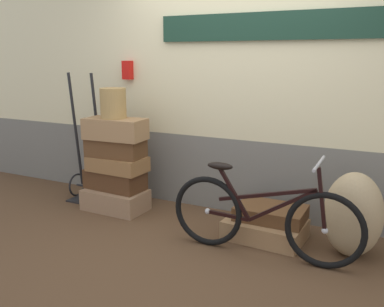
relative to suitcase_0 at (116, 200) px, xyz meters
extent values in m
cube|color=#513823|center=(1.12, -0.25, -0.14)|extent=(9.16, 5.20, 0.06)
cube|color=slate|center=(1.12, 0.60, 0.28)|extent=(7.16, 0.20, 0.77)
cube|color=beige|center=(1.12, 0.60, 1.54)|extent=(7.16, 0.20, 1.75)
cube|color=#193828|center=(1.42, 0.48, 1.75)|extent=(2.14, 0.04, 0.25)
cube|color=red|center=(-0.11, 0.46, 1.33)|extent=(0.10, 0.08, 0.20)
cube|color=#937051|center=(0.00, 0.00, 0.00)|extent=(0.66, 0.40, 0.22)
cube|color=#4C2D19|center=(-0.03, 0.04, 0.21)|extent=(0.64, 0.35, 0.20)
cube|color=olive|center=(0.02, 0.03, 0.39)|extent=(0.61, 0.36, 0.15)
cube|color=brown|center=(0.00, 0.04, 0.56)|extent=(0.61, 0.34, 0.19)
cube|color=#9E754C|center=(0.02, 0.02, 0.76)|extent=(0.64, 0.35, 0.21)
cube|color=#9E754C|center=(1.63, 0.00, -0.02)|extent=(0.70, 0.51, 0.17)
cube|color=brown|center=(1.67, 0.06, 0.12)|extent=(0.60, 0.41, 0.12)
cylinder|color=#A8844C|center=(0.00, 0.03, 1.02)|extent=(0.26, 0.26, 0.30)
torus|color=black|center=(-0.67, 0.17, 0.03)|extent=(0.02, 0.27, 0.27)
torus|color=black|center=(-0.30, 0.17, 0.03)|extent=(0.02, 0.27, 0.27)
cylinder|color=black|center=(-0.49, 0.17, 0.03)|extent=(0.37, 0.02, 0.02)
cylinder|color=black|center=(-0.64, 0.17, 0.67)|extent=(0.03, 0.15, 1.28)
cylinder|color=black|center=(-0.33, 0.17, 0.67)|extent=(0.03, 0.15, 1.28)
cube|color=black|center=(-0.49, 0.06, -0.10)|extent=(0.33, 0.22, 0.02)
ellipsoid|color=tan|center=(2.36, 0.00, 0.24)|extent=(0.47, 0.40, 0.70)
torus|color=black|center=(1.23, -0.35, 0.20)|extent=(0.61, 0.06, 0.61)
sphere|color=#B2B2B7|center=(1.23, -0.35, 0.20)|extent=(0.05, 0.05, 0.05)
torus|color=black|center=(2.19, -0.32, 0.20)|extent=(0.61, 0.06, 0.61)
sphere|color=#B2B2B7|center=(2.19, -0.32, 0.20)|extent=(0.05, 0.05, 0.05)
cube|color=black|center=(1.86, -0.33, 0.35)|extent=(0.54, 0.04, 0.35)
cube|color=black|center=(1.47, -0.34, 0.38)|extent=(0.28, 0.04, 0.42)
cube|color=black|center=(1.41, -0.34, 0.19)|extent=(0.37, 0.04, 0.04)
cube|color=black|center=(1.73, -0.33, 0.42)|extent=(0.79, 0.05, 0.21)
cube|color=black|center=(2.16, -0.32, 0.44)|extent=(0.10, 0.03, 0.49)
ellipsoid|color=black|center=(1.34, -0.34, 0.61)|extent=(0.22, 0.10, 0.06)
cylinder|color=#A5A5AD|center=(2.12, -0.32, 0.71)|extent=(0.04, 0.46, 0.02)
camera|label=1|loc=(2.65, -3.45, 1.48)|focal=39.82mm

